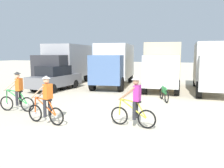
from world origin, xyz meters
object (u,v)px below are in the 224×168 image
at_px(box_truck_white_box, 214,64).
at_px(bicycle_spare, 164,94).
at_px(box_truck_grey_hauler, 66,62).
at_px(box_truck_tan_camper, 163,63).
at_px(cyclist_cowboy_hat, 46,102).
at_px(sedan_parked, 55,78).
at_px(cyclist_orange_shirt, 17,93).
at_px(cyclist_near_camera, 134,104).
at_px(box_truck_avon_van, 114,63).

xyz_separation_m(box_truck_white_box, bicycle_spare, (-2.76, -4.27, -1.48)).
bearing_deg(box_truck_grey_hauler, box_truck_tan_camper, 3.30).
relative_size(box_truck_tan_camper, box_truck_white_box, 1.01).
relative_size(cyclist_cowboy_hat, bicycle_spare, 1.12).
bearing_deg(box_truck_grey_hauler, sedan_parked, -74.34).
xyz_separation_m(cyclist_cowboy_hat, bicycle_spare, (3.62, 5.69, -0.45)).
xyz_separation_m(cyclist_orange_shirt, bicycle_spare, (5.97, 4.58, -0.45)).
bearing_deg(cyclist_cowboy_hat, cyclist_near_camera, 13.73).
bearing_deg(sedan_parked, box_truck_avon_van, 47.65).
xyz_separation_m(box_truck_avon_van, sedan_parked, (-3.26, -3.57, -0.99)).
bearing_deg(box_truck_avon_van, box_truck_white_box, -3.44).
xyz_separation_m(box_truck_white_box, sedan_parked, (-10.59, -3.13, -0.99)).
relative_size(box_truck_avon_van, sedan_parked, 1.61).
height_order(box_truck_grey_hauler, cyclist_near_camera, box_truck_grey_hauler).
bearing_deg(box_truck_avon_van, cyclist_near_camera, -66.72).
bearing_deg(cyclist_orange_shirt, box_truck_grey_hauler, 107.23).
height_order(sedan_parked, cyclist_orange_shirt, cyclist_orange_shirt).
bearing_deg(box_truck_avon_van, sedan_parked, -132.35).
bearing_deg(cyclist_near_camera, bicycle_spare, 84.87).
bearing_deg(box_truck_white_box, cyclist_near_camera, -109.22).
bearing_deg(cyclist_near_camera, cyclist_orange_shirt, 176.61).
distance_m(box_truck_tan_camper, box_truck_white_box, 3.47).
bearing_deg(cyclist_near_camera, box_truck_tan_camper, 91.57).
relative_size(box_truck_grey_hauler, bicycle_spare, 4.29).
height_order(box_truck_grey_hauler, cyclist_orange_shirt, box_truck_grey_hauler).
bearing_deg(cyclist_near_camera, sedan_parked, 140.74).
xyz_separation_m(box_truck_avon_van, cyclist_orange_shirt, (-1.40, -9.29, -1.03)).
distance_m(box_truck_white_box, bicycle_spare, 5.29).
height_order(cyclist_orange_shirt, bicycle_spare, cyclist_orange_shirt).
xyz_separation_m(sedan_parked, cyclist_orange_shirt, (1.86, -5.71, -0.04)).
xyz_separation_m(box_truck_tan_camper, box_truck_white_box, (3.46, -0.30, 0.00)).
distance_m(cyclist_cowboy_hat, cyclist_near_camera, 3.27).
bearing_deg(box_truck_avon_van, box_truck_grey_hauler, -171.70).
xyz_separation_m(box_truck_grey_hauler, box_truck_white_box, (11.43, 0.16, 0.00)).
relative_size(box_truck_tan_camper, sedan_parked, 1.60).
bearing_deg(sedan_parked, cyclist_orange_shirt, -71.96).
height_order(box_truck_tan_camper, cyclist_orange_shirt, box_truck_tan_camper).
relative_size(box_truck_tan_camper, cyclist_cowboy_hat, 3.81).
height_order(cyclist_orange_shirt, cyclist_cowboy_hat, same).
xyz_separation_m(box_truck_grey_hauler, cyclist_cowboy_hat, (5.05, -9.80, -1.03)).
xyz_separation_m(box_truck_tan_camper, cyclist_orange_shirt, (-5.27, -9.15, -1.03)).
xyz_separation_m(box_truck_grey_hauler, bicycle_spare, (8.67, -4.11, -1.48)).
height_order(box_truck_avon_van, box_truck_tan_camper, same).
distance_m(cyclist_near_camera, bicycle_spare, 4.95).
bearing_deg(box_truck_white_box, box_truck_tan_camper, 175.00).
height_order(box_truck_grey_hauler, cyclist_cowboy_hat, box_truck_grey_hauler).
distance_m(sedan_parked, cyclist_near_camera, 9.55).
height_order(box_truck_grey_hauler, sedan_parked, box_truck_grey_hauler).
bearing_deg(box_truck_white_box, box_truck_grey_hauler, -179.22).
xyz_separation_m(box_truck_grey_hauler, sedan_parked, (0.83, -2.98, -0.99)).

